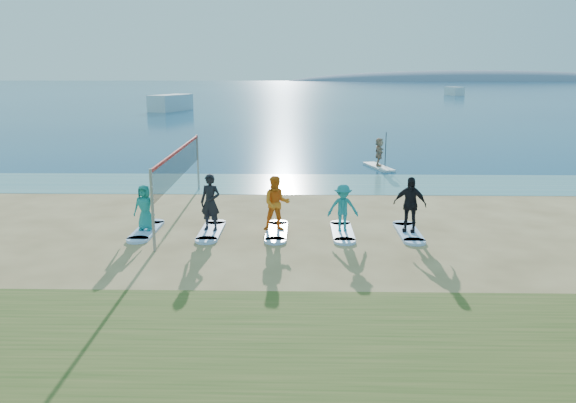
{
  "coord_description": "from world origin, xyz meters",
  "views": [
    {
      "loc": [
        -0.51,
        -15.89,
        5.27
      ],
      "look_at": [
        -0.92,
        2.0,
        1.1
      ],
      "focal_mm": 35.0,
      "sensor_mm": 36.0,
      "label": 1
    }
  ],
  "objects_px": {
    "boat_offshore_b": "(454,95)",
    "surfboard_4": "(408,232)",
    "surfboard_1": "(211,231)",
    "paddleboard": "(379,167)",
    "volleyball_net": "(179,164)",
    "student_3": "(343,208)",
    "student_1": "(210,202)",
    "student_2": "(277,203)",
    "surfboard_0": "(146,231)",
    "surfboard_3": "(342,232)",
    "boat_offshore_a": "(171,111)",
    "student_0": "(145,207)",
    "paddleboarder": "(379,152)",
    "surfboard_2": "(277,232)",
    "student_4": "(410,204)"
  },
  "relations": [
    {
      "from": "boat_offshore_a",
      "to": "surfboard_4",
      "type": "relative_size",
      "value": 3.17
    },
    {
      "from": "surfboard_2",
      "to": "boat_offshore_b",
      "type": "bearing_deg",
      "value": 72.36
    },
    {
      "from": "student_3",
      "to": "surfboard_4",
      "type": "relative_size",
      "value": 0.71
    },
    {
      "from": "volleyball_net",
      "to": "student_0",
      "type": "height_order",
      "value": "volleyball_net"
    },
    {
      "from": "surfboard_4",
      "to": "boat_offshore_a",
      "type": "bearing_deg",
      "value": 109.92
    },
    {
      "from": "paddleboarder",
      "to": "student_3",
      "type": "bearing_deg",
      "value": 176.08
    },
    {
      "from": "student_3",
      "to": "boat_offshore_b",
      "type": "bearing_deg",
      "value": 71.39
    },
    {
      "from": "volleyball_net",
      "to": "boat_offshore_b",
      "type": "relative_size",
      "value": 1.77
    },
    {
      "from": "volleyball_net",
      "to": "paddleboard",
      "type": "height_order",
      "value": "volleyball_net"
    },
    {
      "from": "surfboard_4",
      "to": "student_3",
      "type": "bearing_deg",
      "value": 180.0
    },
    {
      "from": "paddleboarder",
      "to": "surfboard_2",
      "type": "bearing_deg",
      "value": 167.29
    },
    {
      "from": "boat_offshore_b",
      "to": "surfboard_1",
      "type": "bearing_deg",
      "value": -122.75
    },
    {
      "from": "student_2",
      "to": "surfboard_3",
      "type": "xyz_separation_m",
      "value": [
        2.19,
        0.0,
        -0.96
      ]
    },
    {
      "from": "boat_offshore_b",
      "to": "student_1",
      "type": "xyz_separation_m",
      "value": [
        -37.28,
        -110.35,
        1.03
      ]
    },
    {
      "from": "surfboard_4",
      "to": "surfboard_3",
      "type": "bearing_deg",
      "value": 180.0
    },
    {
      "from": "boat_offshore_a",
      "to": "paddleboard",
      "type": "bearing_deg",
      "value": -43.94
    },
    {
      "from": "student_1",
      "to": "student_3",
      "type": "relative_size",
      "value": 1.2
    },
    {
      "from": "student_2",
      "to": "surfboard_3",
      "type": "height_order",
      "value": "student_2"
    },
    {
      "from": "student_1",
      "to": "student_2",
      "type": "relative_size",
      "value": 1.03
    },
    {
      "from": "volleyball_net",
      "to": "paddleboarder",
      "type": "relative_size",
      "value": 5.82
    },
    {
      "from": "volleyball_net",
      "to": "student_2",
      "type": "distance_m",
      "value": 4.56
    },
    {
      "from": "boat_offshore_a",
      "to": "student_2",
      "type": "height_order",
      "value": "student_2"
    },
    {
      "from": "student_0",
      "to": "surfboard_2",
      "type": "xyz_separation_m",
      "value": [
        4.38,
        0.0,
        -0.81
      ]
    },
    {
      "from": "student_2",
      "to": "surfboard_4",
      "type": "relative_size",
      "value": 0.84
    },
    {
      "from": "surfboard_4",
      "to": "paddleboarder",
      "type": "bearing_deg",
      "value": 86.64
    },
    {
      "from": "boat_offshore_a",
      "to": "student_0",
      "type": "distance_m",
      "value": 59.9
    },
    {
      "from": "student_2",
      "to": "paddleboard",
      "type": "bearing_deg",
      "value": 62.11
    },
    {
      "from": "student_0",
      "to": "surfboard_0",
      "type": "bearing_deg",
      "value": 0.0
    },
    {
      "from": "boat_offshore_a",
      "to": "surfboard_2",
      "type": "xyz_separation_m",
      "value": [
        16.85,
        -58.58,
        0.04
      ]
    },
    {
      "from": "surfboard_1",
      "to": "surfboard_4",
      "type": "bearing_deg",
      "value": 0.0
    },
    {
      "from": "volleyball_net",
      "to": "paddleboard",
      "type": "bearing_deg",
      "value": 49.85
    },
    {
      "from": "student_0",
      "to": "volleyball_net",
      "type": "bearing_deg",
      "value": 84.05
    },
    {
      "from": "boat_offshore_a",
      "to": "surfboard_4",
      "type": "bearing_deg",
      "value": -49.78
    },
    {
      "from": "student_1",
      "to": "paddleboard",
      "type": "bearing_deg",
      "value": 78.06
    },
    {
      "from": "boat_offshore_a",
      "to": "boat_offshore_b",
      "type": "distance_m",
      "value": 73.34
    },
    {
      "from": "paddleboarder",
      "to": "surfboard_4",
      "type": "height_order",
      "value": "paddleboarder"
    },
    {
      "from": "boat_offshore_b",
      "to": "surfboard_4",
      "type": "relative_size",
      "value": 2.33
    },
    {
      "from": "surfboard_0",
      "to": "student_3",
      "type": "relative_size",
      "value": 1.4
    },
    {
      "from": "paddleboard",
      "to": "paddleboarder",
      "type": "distance_m",
      "value": 0.84
    },
    {
      "from": "paddleboarder",
      "to": "surfboard_3",
      "type": "bearing_deg",
      "value": 176.08
    },
    {
      "from": "surfboard_2",
      "to": "surfboard_3",
      "type": "distance_m",
      "value": 2.19
    },
    {
      "from": "surfboard_4",
      "to": "student_0",
      "type": "bearing_deg",
      "value": 180.0
    },
    {
      "from": "surfboard_2",
      "to": "student_2",
      "type": "bearing_deg",
      "value": 0.0
    },
    {
      "from": "paddleboard",
      "to": "surfboard_1",
      "type": "relative_size",
      "value": 1.36
    },
    {
      "from": "student_4",
      "to": "surfboard_1",
      "type": "bearing_deg",
      "value": -160.28
    },
    {
      "from": "surfboard_0",
      "to": "student_3",
      "type": "bearing_deg",
      "value": 0.0
    },
    {
      "from": "student_0",
      "to": "surfboard_2",
      "type": "distance_m",
      "value": 4.45
    },
    {
      "from": "student_2",
      "to": "student_3",
      "type": "relative_size",
      "value": 1.17
    },
    {
      "from": "student_1",
      "to": "student_3",
      "type": "xyz_separation_m",
      "value": [
        4.38,
        0.0,
        -0.16
      ]
    },
    {
      "from": "boat_offshore_b",
      "to": "student_3",
      "type": "bearing_deg",
      "value": -120.69
    }
  ]
}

